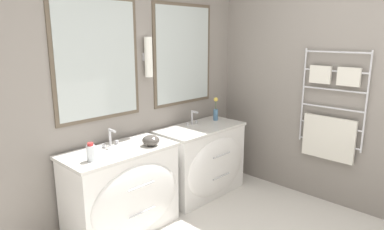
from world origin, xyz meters
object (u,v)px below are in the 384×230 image
Objects in this scene: amenity_bowl at (151,140)px; flower_vase at (216,111)px; toiletry_bottle at (91,153)px; vanity_right at (203,160)px; vanity_left at (123,190)px.

flower_vase reaches higher than amenity_bowl.
toiletry_bottle is at bearing 176.35° from amenity_bowl.
vanity_right is at bearing 2.11° from toiletry_bottle.
flower_vase reaches higher than vanity_right.
vanity_right is 0.92m from amenity_bowl.
vanity_right is at bearing 6.26° from amenity_bowl.
vanity_left is 0.56m from toiletry_bottle.
toiletry_bottle reaches higher than vanity_right.
toiletry_bottle is (-0.32, -0.05, 0.45)m from vanity_left.
vanity_left is 6.33× the size of amenity_bowl.
amenity_bowl is (0.58, -0.04, -0.02)m from toiletry_bottle.
vanity_right is 3.67× the size of flower_vase.
flower_vase reaches higher than vanity_left.
vanity_left is at bearing 180.00° from vanity_right.
toiletry_bottle reaches higher than vanity_left.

